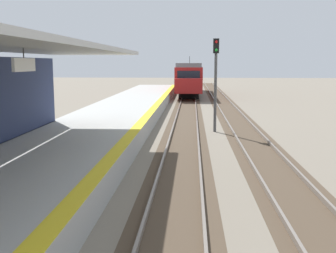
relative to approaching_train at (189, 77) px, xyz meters
The scene contains 5 objects.
station_platform 34.50m from the approaching_train, 97.34° to the right, with size 5.00×80.00×0.91m.
track_pair_nearest_platform 30.25m from the approaching_train, 90.01° to the right, with size 2.34×120.00×0.16m.
track_pair_middle 30.44m from the approaching_train, 83.58° to the right, with size 2.34×120.00×0.16m.
approaching_train is the anchor object (origin of this frame).
rail_signal_post 28.10m from the approaching_train, 86.54° to the right, with size 0.32×0.34×5.20m.
Camera 1 is at (2.32, -1.33, 3.87)m, focal length 44.55 mm.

